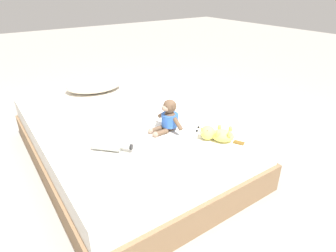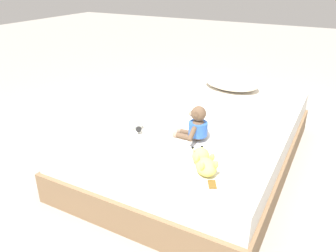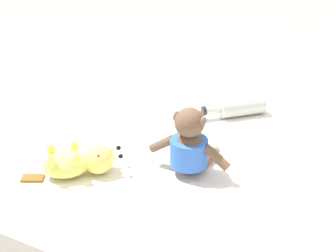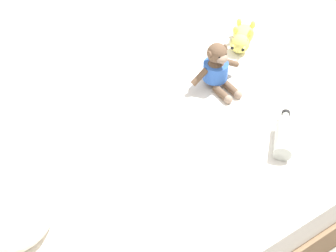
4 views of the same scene
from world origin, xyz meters
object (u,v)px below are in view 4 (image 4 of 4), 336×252
plush_monkey (217,69)px  glass_bottle (284,138)px  bed (168,163)px  plush_yellow_creature (242,38)px  pillow (7,194)px

plush_monkey → glass_bottle: 0.48m
bed → plush_monkey: plush_monkey is taller
bed → glass_bottle: 0.56m
bed → plush_yellow_creature: 0.80m
plush_monkey → plush_yellow_creature: plush_monkey is taller
pillow → glass_bottle: bearing=-107.2°
bed → plush_yellow_creature: size_ratio=6.86×
plush_yellow_creature → plush_monkey: bearing=120.4°
pillow → plush_yellow_creature: pillow is taller
pillow → plush_monkey: size_ratio=2.11×
pillow → plush_yellow_creature: bearing=-77.5°
plush_yellow_creature → glass_bottle: 0.72m
bed → plush_monkey: (0.15, -0.38, 0.30)m
glass_bottle → plush_monkey: bearing=0.8°
bed → pillow: 0.77m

